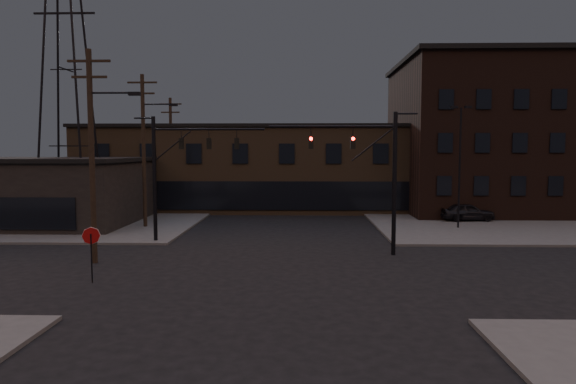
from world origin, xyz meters
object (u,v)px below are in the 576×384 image
(traffic_signal_far, at_px, (174,164))
(parked_car_lot_a, at_px, (467,212))
(traffic_signal_near, at_px, (374,167))
(stop_sign, at_px, (91,242))
(parked_car_lot_b, at_px, (511,208))
(car_crossing, at_px, (322,203))

(traffic_signal_far, height_order, parked_car_lot_a, traffic_signal_far)
(traffic_signal_near, xyz_separation_m, traffic_signal_far, (-12.07, 3.50, 0.08))
(stop_sign, relative_size, parked_car_lot_b, 0.51)
(parked_car_lot_a, xyz_separation_m, parked_car_lot_b, (4.88, 3.40, -0.02))
(parked_car_lot_b, height_order, car_crossing, parked_car_lot_b)
(parked_car_lot_b, xyz_separation_m, car_crossing, (-16.45, 4.52, -0.09))
(stop_sign, relative_size, car_crossing, 0.53)
(traffic_signal_near, height_order, traffic_signal_far, same)
(traffic_signal_near, distance_m, traffic_signal_far, 12.57)
(parked_car_lot_b, bearing_deg, stop_sign, 138.79)
(parked_car_lot_a, relative_size, parked_car_lot_b, 0.87)
(traffic_signal_near, xyz_separation_m, parked_car_lot_b, (14.42, 16.72, -4.07))
(stop_sign, bearing_deg, traffic_signal_near, 25.90)
(traffic_signal_far, bearing_deg, parked_car_lot_a, 24.44)
(traffic_signal_near, height_order, stop_sign, traffic_signal_near)
(traffic_signal_far, bearing_deg, traffic_signal_near, -16.17)
(traffic_signal_far, bearing_deg, car_crossing, 60.49)
(traffic_signal_near, distance_m, parked_car_lot_b, 22.45)
(traffic_signal_far, xyz_separation_m, car_crossing, (10.04, 17.74, -4.24))
(parked_car_lot_a, bearing_deg, car_crossing, 51.28)
(traffic_signal_far, xyz_separation_m, stop_sign, (-1.28, -9.99, -3.17))
(stop_sign, distance_m, parked_car_lot_a, 30.29)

